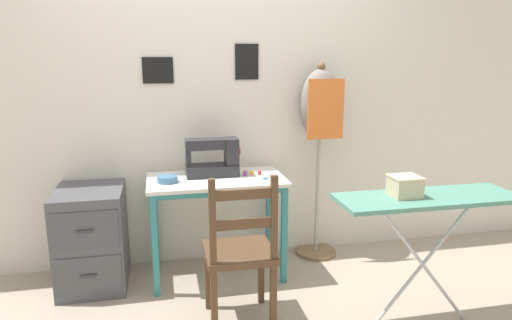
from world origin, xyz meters
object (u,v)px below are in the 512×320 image
Objects in this scene: fabric_bowl at (167,179)px; thread_spool_near_machine at (245,174)px; filing_cabinet at (92,238)px; storage_box at (405,186)px; thread_spool_far_edge at (260,173)px; scissors at (267,178)px; wooden_chair at (240,253)px; ironing_board at (428,204)px; thread_spool_mid_table at (252,173)px; dress_form at (320,116)px; sewing_machine at (215,158)px.

fabric_bowl is 3.69× the size of thread_spool_near_machine.
fabric_bowl is at bearing -9.15° from filing_cabinet.
filing_cabinet is 2.08m from storage_box.
scissors is at bearing -74.16° from thread_spool_far_edge.
wooden_chair reaches higher than fabric_bowl.
ironing_board is at bearing -31.07° from fabric_bowl.
thread_spool_near_machine is (0.54, 0.05, -0.01)m from fabric_bowl.
fabric_bowl reaches higher than thread_spool_near_machine.
filing_cabinet is at bearing 178.42° from thread_spool_near_machine.
filing_cabinet is (-1.12, 0.01, -0.40)m from thread_spool_mid_table.
thread_spool_far_edge is (0.05, -0.01, 0.00)m from thread_spool_mid_table.
wooden_chair is 1.31m from dress_form.
fabric_bowl is 3.74× the size of thread_spool_far_edge.
sewing_machine is 0.37× the size of ironing_board.
sewing_machine is 1.45m from ironing_board.
dress_form reaches higher than filing_cabinet.
filing_cabinet is (-1.17, 0.02, -0.40)m from thread_spool_far_edge.
scissors is 0.11m from thread_spool_far_edge.
sewing_machine is at bearing 170.54° from thread_spool_far_edge.
dress_form is at bearing 5.10° from filing_cabinet.
ironing_board is at bearing -48.49° from thread_spool_mid_table.
dress_form is at bearing 16.28° from thread_spool_mid_table.
ironing_board is at bearing -25.78° from filing_cabinet.
thread_spool_far_edge is 0.65m from dress_form.
ironing_board is 6.41× the size of storage_box.
ironing_board reaches higher than scissors.
thread_spool_far_edge is (-0.03, 0.10, 0.02)m from scissors.
thread_spool_near_machine is at bearing -162.80° from thread_spool_mid_table.
fabric_bowl is 0.20× the size of filing_cabinet.
storage_box reaches higher than fabric_bowl.
scissors is at bearing -24.06° from sewing_machine.
thread_spool_near_machine is at bearing 5.76° from fabric_bowl.
thread_spool_near_machine reaches higher than scissors.
wooden_chair is at bearing -56.89° from fabric_bowl.
dress_form is (0.82, 0.12, 0.26)m from sewing_machine.
thread_spool_near_machine is at bearing 76.34° from wooden_chair.
thread_spool_mid_table is 0.06m from thread_spool_far_edge.
sewing_machine reaches higher than thread_spool_mid_table.
sewing_machine is 10.58× the size of thread_spool_mid_table.
thread_spool_near_machine is at bearing -176.80° from thread_spool_far_edge.
wooden_chair is at bearing -103.66° from thread_spool_near_machine.
wooden_chair reaches higher than thread_spool_mid_table.
filing_cabinet is (-1.07, 0.03, -0.40)m from thread_spool_near_machine.
sewing_machine is at bearing -171.59° from dress_form.
scissors is at bearing -5.89° from filing_cabinet.
thread_spool_far_edge is (0.65, 0.06, -0.01)m from fabric_bowl.
ironing_board reaches higher than thread_spool_near_machine.
thread_spool_far_edge is at bearing 68.08° from wooden_chair.
thread_spool_mid_table is (-0.08, 0.11, 0.01)m from scissors.
thread_spool_near_machine is 1.15m from storage_box.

